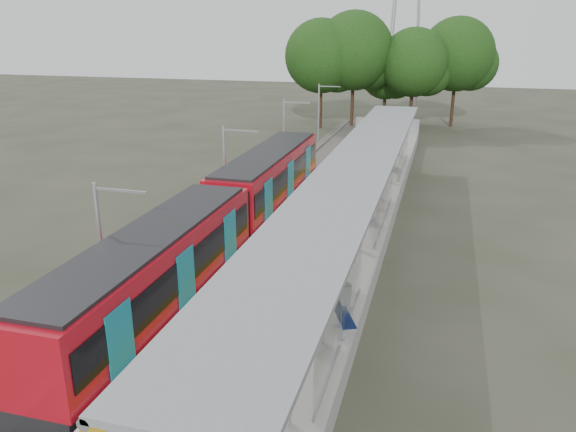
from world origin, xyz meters
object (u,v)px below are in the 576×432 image
Objects in this scene: bench_far at (388,160)px; litter_bin at (345,297)px; train at (224,214)px; info_pillar_far at (372,194)px; info_pillar_near at (312,325)px; bench_mid at (365,210)px; bench_near at (342,315)px.

bench_far reaches higher than litter_bin.
info_pillar_far is (6.22, 6.14, -0.27)m from train.
bench_mid is at bearing 97.52° from info_pillar_near.
info_pillar_near is at bearing -110.66° from info_pillar_far.
info_pillar_far is (0.06, 2.18, 0.24)m from bench_mid.
bench_far is at bearing 69.14° from info_pillar_far.
info_pillar_far reaches higher than bench_mid.
bench_far is 9.24m from info_pillar_far.
bench_near is (7.01, -7.22, -0.52)m from train.
litter_bin is at bearing 86.77° from info_pillar_near.
train is 29.54× the size of litter_bin.
bench_mid is 9.78m from litter_bin.
info_pillar_far is at bearing -102.09° from bench_far.
train is 16.58m from bench_far.
bench_near is 1.67m from info_pillar_near.
bench_mid is 0.87× the size of info_pillar_far.
info_pillar_far is 11.96m from litter_bin.
info_pillar_near is at bearing -53.92° from train.
train is 18.11× the size of bench_near.
bench_far is (6.18, 15.38, -0.44)m from train.
bench_near reaches higher than litter_bin.
bench_mid is (-0.85, 11.18, 0.01)m from bench_near.
bench_far reaches higher than bench_near.
train reaches higher than bench_far.
train is at bearing -156.51° from info_pillar_far.
info_pillar_far is at bearing 97.15° from info_pillar_near.
bench_far reaches higher than bench_mid.
bench_far is at bearing 73.39° from bench_mid.
bench_mid is (6.16, 3.96, -0.51)m from train.
bench_mid is at bearing 94.08° from litter_bin.
bench_far is at bearing 91.84° from litter_bin.
bench_near is 0.97× the size of bench_mid.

